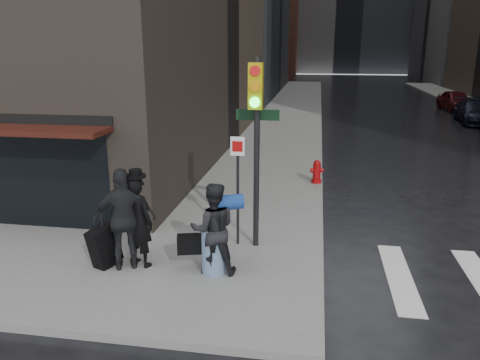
# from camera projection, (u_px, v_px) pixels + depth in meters

# --- Properties ---
(ground) EXTENTS (140.00, 140.00, 0.00)m
(ground) POSITION_uv_depth(u_px,v_px,m) (218.00, 287.00, 8.96)
(ground) COLOR black
(ground) RESTS_ON ground
(sidewalk_left) EXTENTS (4.00, 50.00, 0.15)m
(sidewalk_left) POSITION_uv_depth(u_px,v_px,m) (294.00, 107.00, 34.53)
(sidewalk_left) COLOR slate
(sidewalk_left) RESTS_ON ground
(man_overcoat) EXTENTS (1.36, 0.91, 2.04)m
(man_overcoat) POSITION_uv_depth(u_px,v_px,m) (131.00, 225.00, 9.31)
(man_overcoat) COLOR black
(man_overcoat) RESTS_ON ground
(man_jeans) EXTENTS (1.34, 0.91, 1.84)m
(man_jeans) POSITION_uv_depth(u_px,v_px,m) (213.00, 229.00, 8.96)
(man_jeans) COLOR black
(man_jeans) RESTS_ON ground
(man_greycoat) EXTENTS (1.31, 0.93, 2.06)m
(man_greycoat) POSITION_uv_depth(u_px,v_px,m) (124.00, 219.00, 9.15)
(man_greycoat) COLOR black
(man_greycoat) RESTS_ON ground
(traffic_light) EXTENTS (1.02, 0.46, 4.09)m
(traffic_light) POSITION_uv_depth(u_px,v_px,m) (255.00, 129.00, 9.68)
(traffic_light) COLOR black
(traffic_light) RESTS_ON ground
(fire_hydrant) EXTENTS (0.43, 0.33, 0.76)m
(fire_hydrant) POSITION_uv_depth(u_px,v_px,m) (317.00, 173.00, 15.16)
(fire_hydrant) COLOR #97090B
(fire_hydrant) RESTS_ON ground
(parked_car_3) EXTENTS (2.21, 4.76, 1.35)m
(parked_car_3) POSITION_uv_depth(u_px,v_px,m) (475.00, 112.00, 27.78)
(parked_car_3) COLOR black
(parked_car_3) RESTS_ON ground
(parked_car_4) EXTENTS (1.95, 4.26, 1.42)m
(parked_car_4) POSITION_uv_depth(u_px,v_px,m) (456.00, 101.00, 33.04)
(parked_car_4) COLOR #400C0E
(parked_car_4) RESTS_ON ground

